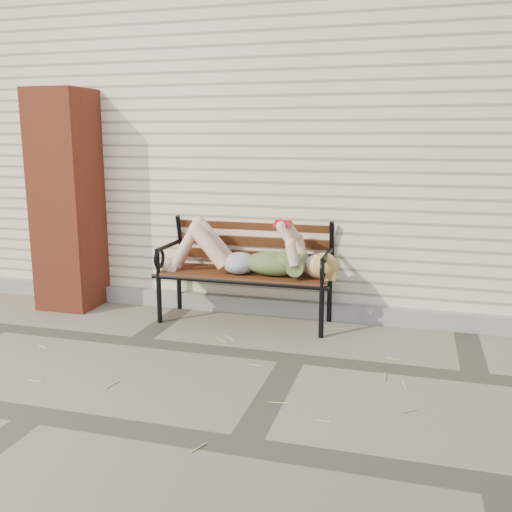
% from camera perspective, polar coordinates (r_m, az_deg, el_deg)
% --- Properties ---
extents(ground, '(80.00, 80.00, 0.00)m').
position_cam_1_polar(ground, '(4.21, 3.72, -10.17)').
color(ground, gray).
rests_on(ground, ground).
extents(house_wall, '(8.00, 4.00, 3.00)m').
position_cam_1_polar(house_wall, '(6.87, 9.26, 11.02)').
color(house_wall, '#F4E1BF').
rests_on(house_wall, ground).
extents(foundation_strip, '(8.00, 0.10, 0.15)m').
position_cam_1_polar(foundation_strip, '(5.08, 6.04, -5.42)').
color(foundation_strip, gray).
rests_on(foundation_strip, ground).
extents(brick_pillar, '(0.50, 0.50, 2.00)m').
position_cam_1_polar(brick_pillar, '(5.55, -18.34, 5.27)').
color(brick_pillar, '#9C3D23').
rests_on(brick_pillar, ground).
extents(garden_bench, '(1.60, 0.64, 1.03)m').
position_cam_1_polar(garden_bench, '(4.93, -0.83, 0.16)').
color(garden_bench, black).
rests_on(garden_bench, ground).
extents(reading_woman, '(1.51, 0.34, 0.47)m').
position_cam_1_polar(reading_woman, '(4.80, -1.11, 0.27)').
color(reading_woman, '#092F41').
rests_on(reading_woman, ground).
extents(straw_scatter, '(2.75, 1.70, 0.01)m').
position_cam_1_polar(straw_scatter, '(3.89, -3.57, -11.97)').
color(straw_scatter, tan).
rests_on(straw_scatter, ground).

